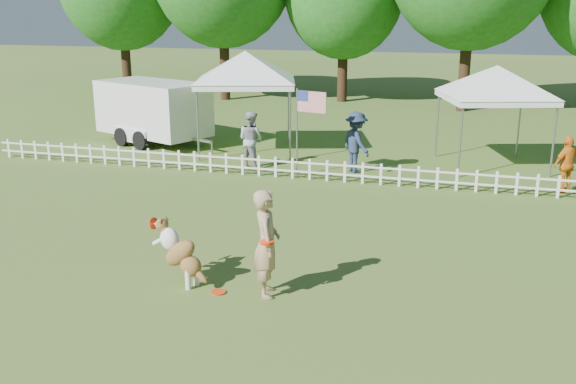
# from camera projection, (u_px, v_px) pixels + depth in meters

# --- Properties ---
(ground) EXTENTS (120.00, 120.00, 0.00)m
(ground) POSITION_uv_depth(u_px,v_px,m) (253.00, 281.00, 11.37)
(ground) COLOR #2F5A1C
(ground) RESTS_ON ground
(picket_fence) EXTENTS (22.00, 0.08, 0.60)m
(picket_fence) POSITION_uv_depth(u_px,v_px,m) (336.00, 171.00, 17.74)
(picket_fence) COLOR white
(picket_fence) RESTS_ON ground
(handler) EXTENTS (0.64, 0.78, 1.84)m
(handler) POSITION_uv_depth(u_px,v_px,m) (267.00, 243.00, 10.60)
(handler) COLOR tan
(handler) RESTS_ON ground
(dog) EXTENTS (1.17, 0.70, 1.15)m
(dog) POSITION_uv_depth(u_px,v_px,m) (181.00, 253.00, 11.11)
(dog) COLOR brown
(dog) RESTS_ON ground
(frisbee_on_turf) EXTENTS (0.28, 0.28, 0.02)m
(frisbee_on_turf) POSITION_uv_depth(u_px,v_px,m) (218.00, 292.00, 10.91)
(frisbee_on_turf) COLOR #F2340E
(frisbee_on_turf) RESTS_ON ground
(canopy_tent_left) EXTENTS (3.91, 3.91, 3.24)m
(canopy_tent_left) POSITION_uv_depth(u_px,v_px,m) (246.00, 103.00, 21.22)
(canopy_tent_left) COLOR white
(canopy_tent_left) RESTS_ON ground
(canopy_tent_right) EXTENTS (3.60, 3.60, 2.97)m
(canopy_tent_right) POSITION_uv_depth(u_px,v_px,m) (493.00, 118.00, 19.15)
(canopy_tent_right) COLOR white
(canopy_tent_right) RESTS_ON ground
(cargo_trailer) EXTENTS (5.51, 3.98, 2.22)m
(cargo_trailer) POSITION_uv_depth(u_px,v_px,m) (153.00, 112.00, 22.58)
(cargo_trailer) COLOR white
(cargo_trailer) RESTS_ON ground
(flag_pole) EXTENTS (0.96, 0.33, 2.51)m
(flag_pole) POSITION_uv_depth(u_px,v_px,m) (297.00, 133.00, 18.13)
(flag_pole) COLOR gray
(flag_pole) RESTS_ON ground
(spectator_a) EXTENTS (1.01, 0.91, 1.70)m
(spectator_a) POSITION_uv_depth(u_px,v_px,m) (251.00, 140.00, 19.21)
(spectator_a) COLOR #A3A3A8
(spectator_a) RESTS_ON ground
(spectator_b) EXTENTS (1.27, 1.30, 1.78)m
(spectator_b) POSITION_uv_depth(u_px,v_px,m) (356.00, 142.00, 18.62)
(spectator_b) COLOR #23304B
(spectator_b) RESTS_ON ground
(spectator_c) EXTENTS (0.91, 0.83, 1.49)m
(spectator_c) POSITION_uv_depth(u_px,v_px,m) (567.00, 164.00, 16.63)
(spectator_c) COLOR orange
(spectator_c) RESTS_ON ground
(tree_center_left) EXTENTS (6.00, 6.00, 9.80)m
(tree_center_left) POSITION_uv_depth(u_px,v_px,m) (344.00, 2.00, 31.56)
(tree_center_left) COLOR #1F5919
(tree_center_left) RESTS_ON ground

